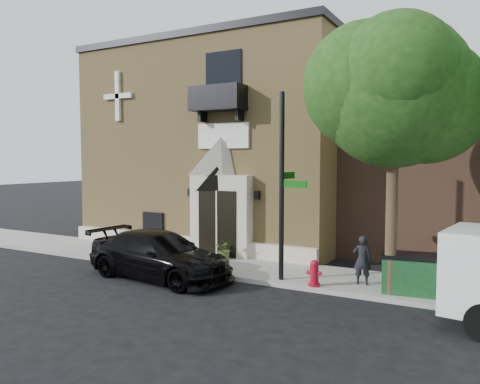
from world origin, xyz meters
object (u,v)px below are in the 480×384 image
object	(u,v)px
black_sedan	(159,255)
dumpster	(413,273)
street_sign	(283,186)
pedestrian_near	(362,260)
fire_hydrant	(314,273)

from	to	relation	value
black_sedan	dumpster	size ratio (longest dim) A/B	2.93
street_sign	pedestrian_near	distance (m)	3.32
black_sedan	pedestrian_near	xyz separation A→B (m)	(6.25, 1.95, 0.12)
black_sedan	street_sign	bearing A→B (deg)	-65.17
pedestrian_near	black_sedan	bearing A→B (deg)	2.35
fire_hydrant	pedestrian_near	distance (m)	1.54
street_sign	dumpster	distance (m)	4.60
street_sign	dumpster	bearing A→B (deg)	10.43
black_sedan	pedestrian_near	distance (m)	6.55
black_sedan	dumpster	bearing A→B (deg)	-71.53
black_sedan	street_sign	distance (m)	4.71
black_sedan	fire_hydrant	distance (m)	5.16
fire_hydrant	pedestrian_near	bearing A→B (deg)	35.85
black_sedan	fire_hydrant	world-z (taller)	black_sedan
black_sedan	street_sign	xyz separation A→B (m)	(3.87, 1.32, 2.34)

